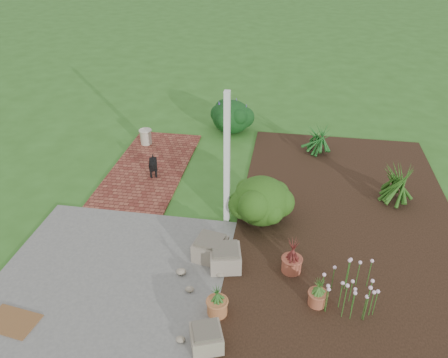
% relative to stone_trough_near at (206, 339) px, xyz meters
% --- Properties ---
extents(ground, '(80.00, 80.00, 0.00)m').
position_rel_stone_trough_near_xyz_m(ground, '(-0.48, 2.70, -0.17)').
color(ground, '#30611E').
rests_on(ground, ground).
extents(concrete_patio, '(3.50, 3.50, 0.04)m').
position_rel_stone_trough_near_xyz_m(concrete_patio, '(-1.73, 0.95, -0.15)').
color(concrete_patio, '#626260').
rests_on(concrete_patio, ground).
extents(brick_path, '(1.60, 3.50, 0.04)m').
position_rel_stone_trough_near_xyz_m(brick_path, '(-2.18, 4.45, -0.15)').
color(brick_path, maroon).
rests_on(brick_path, ground).
extents(garden_bed, '(4.00, 7.00, 0.03)m').
position_rel_stone_trough_near_xyz_m(garden_bed, '(2.02, 3.20, -0.16)').
color(garden_bed, black).
rests_on(garden_bed, ground).
extents(veranda_post, '(0.10, 0.10, 2.50)m').
position_rel_stone_trough_near_xyz_m(veranda_post, '(-0.18, 2.80, 1.08)').
color(veranda_post, white).
rests_on(veranda_post, ground).
extents(stone_trough_near, '(0.51, 0.51, 0.27)m').
position_rel_stone_trough_near_xyz_m(stone_trough_near, '(0.00, 0.00, 0.00)').
color(stone_trough_near, gray).
rests_on(stone_trough_near, concrete_patio).
extents(stone_trough_mid, '(0.57, 0.57, 0.32)m').
position_rel_stone_trough_near_xyz_m(stone_trough_mid, '(0.00, 1.52, 0.03)').
color(stone_trough_mid, gray).
rests_on(stone_trough_mid, concrete_patio).
extents(stone_trough_far, '(0.57, 0.57, 0.32)m').
position_rel_stone_trough_near_xyz_m(stone_trough_far, '(-0.28, 1.71, 0.03)').
color(stone_trough_far, gray).
rests_on(stone_trough_far, concrete_patio).
extents(coir_doormat, '(0.75, 0.54, 0.02)m').
position_rel_stone_trough_near_xyz_m(coir_doormat, '(-2.72, -0.06, -0.12)').
color(coir_doormat, brown).
rests_on(coir_doormat, concrete_patio).
extents(black_dog, '(0.25, 0.51, 0.45)m').
position_rel_stone_trough_near_xyz_m(black_dog, '(-1.97, 4.08, 0.14)').
color(black_dog, black).
rests_on(black_dog, brick_path).
extents(cream_ceramic_urn, '(0.33, 0.33, 0.36)m').
position_rel_stone_trough_near_xyz_m(cream_ceramic_urn, '(-2.61, 5.53, 0.05)').
color(cream_ceramic_urn, '#C0B69E').
rests_on(cream_ceramic_urn, brick_path).
extents(evergreen_shrub, '(1.17, 1.17, 0.87)m').
position_rel_stone_trough_near_xyz_m(evergreen_shrub, '(0.44, 2.89, 0.29)').
color(evergreen_shrub, '#0C360A').
rests_on(evergreen_shrub, garden_bed).
extents(agapanthus_clump_back, '(1.08, 1.08, 0.89)m').
position_rel_stone_trough_near_xyz_m(agapanthus_clump_back, '(2.95, 3.95, 0.30)').
color(agapanthus_clump_back, '#0E3F0E').
rests_on(agapanthus_clump_back, garden_bed).
extents(agapanthus_clump_front, '(1.08, 1.08, 0.77)m').
position_rel_stone_trough_near_xyz_m(agapanthus_clump_front, '(1.51, 5.80, 0.24)').
color(agapanthus_clump_front, '#14421C').
rests_on(agapanthus_clump_front, garden_bed).
extents(pink_flower_patch, '(1.20, 1.20, 0.62)m').
position_rel_stone_trough_near_xyz_m(pink_flower_patch, '(1.83, 1.02, 0.17)').
color(pink_flower_patch, '#113D0F').
rests_on(pink_flower_patch, garden_bed).
extents(terracotta_pot_bronze, '(0.40, 0.40, 0.25)m').
position_rel_stone_trough_near_xyz_m(terracotta_pot_bronze, '(1.04, 1.60, -0.02)').
color(terracotta_pot_bronze, '#A74F38').
rests_on(terracotta_pot_bronze, garden_bed).
extents(terracotta_pot_small_left, '(0.29, 0.29, 0.22)m').
position_rel_stone_trough_near_xyz_m(terracotta_pot_small_left, '(1.43, 0.97, -0.03)').
color(terracotta_pot_small_left, '#A25436').
rests_on(terracotta_pot_small_left, garden_bed).
extents(terracotta_pot_small_right, '(0.33, 0.33, 0.24)m').
position_rel_stone_trough_near_xyz_m(terracotta_pot_small_right, '(0.04, 0.57, -0.02)').
color(terracotta_pot_small_right, '#AF683B').
rests_on(terracotta_pot_small_right, garden_bed).
extents(purple_flowering_bush, '(1.08, 1.08, 0.85)m').
position_rel_stone_trough_near_xyz_m(purple_flowering_bush, '(-0.67, 6.68, 0.25)').
color(purple_flowering_bush, black).
rests_on(purple_flowering_bush, ground).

